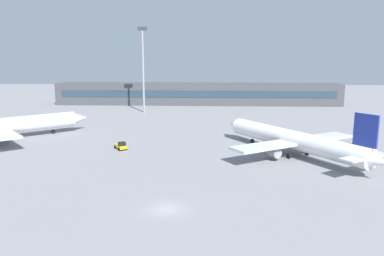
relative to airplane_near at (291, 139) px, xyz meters
The scene contains 5 objects.
ground_plane 24.64m from the airplane_near, 151.12° to the left, with size 400.00×400.00×0.00m, color gray.
terminal_building 85.93m from the airplane_near, 104.43° to the left, with size 118.53×12.13×9.00m.
airplane_near is the anchor object (origin of this frame).
baggage_tug_yellow 34.85m from the airplane_near, behind, with size 3.24×3.83×1.75m.
floodlight_tower_west 71.80m from the airplane_near, 124.42° to the left, with size 3.20×0.80×29.98m.
Camera 1 is at (5.37, -43.08, 18.49)m, focal length 34.04 mm.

